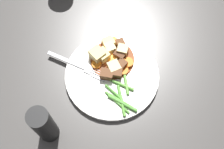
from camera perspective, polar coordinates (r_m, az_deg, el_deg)
ground_plane at (r=0.80m, az=0.00°, el=-0.43°), size 3.00×3.00×0.00m
dinner_plate at (r=0.80m, az=0.00°, el=-0.22°), size 0.25×0.25×0.01m
stew_sauce at (r=0.81m, az=0.08°, el=2.94°), size 0.12×0.12×0.00m
carrot_slice_0 at (r=0.80m, az=3.06°, el=2.27°), size 0.04×0.04×0.01m
carrot_slice_1 at (r=0.82m, az=-2.66°, el=4.40°), size 0.03×0.03×0.01m
carrot_slice_2 at (r=0.79m, az=2.20°, el=0.72°), size 0.04×0.04×0.01m
carrot_slice_3 at (r=0.80m, az=-2.97°, el=1.97°), size 0.03×0.03×0.01m
carrot_slice_4 at (r=0.83m, az=0.22°, el=6.31°), size 0.03×0.03×0.01m
carrot_slice_5 at (r=0.80m, az=0.06°, el=3.12°), size 0.04×0.04×0.01m
potato_chunk_0 at (r=0.80m, az=-1.76°, el=3.73°), size 0.04×0.04×0.03m
potato_chunk_1 at (r=0.80m, az=-2.86°, el=3.81°), size 0.05×0.04×0.03m
potato_chunk_2 at (r=0.81m, az=2.02°, el=4.62°), size 0.04×0.04×0.03m
potato_chunk_3 at (r=0.81m, az=-0.40°, el=5.07°), size 0.03×0.03×0.03m
potato_chunk_4 at (r=0.79m, az=0.38°, el=1.40°), size 0.03×0.03×0.02m
potato_chunk_5 at (r=0.82m, az=-0.70°, el=6.10°), size 0.03×0.04×0.02m
meat_chunk_0 at (r=0.78m, az=0.71°, el=0.50°), size 0.04×0.05×0.02m
meat_chunk_1 at (r=0.80m, az=1.48°, el=3.73°), size 0.04×0.04×0.02m
meat_chunk_2 at (r=0.78m, az=-0.99°, el=-0.01°), size 0.04×0.04×0.02m
meat_chunk_3 at (r=0.82m, az=1.65°, el=5.93°), size 0.03×0.02×0.02m
meat_chunk_4 at (r=0.79m, az=1.92°, el=2.01°), size 0.03×0.03×0.02m
green_bean_0 at (r=0.76m, az=1.99°, el=-4.94°), size 0.08×0.02×0.01m
green_bean_1 at (r=0.76m, az=1.33°, el=-4.86°), size 0.07×0.06×0.01m
green_bean_2 at (r=0.76m, az=1.08°, el=-5.44°), size 0.07×0.04×0.01m
green_bean_3 at (r=0.76m, az=2.25°, el=-5.47°), size 0.07×0.06×0.01m
green_bean_4 at (r=0.78m, az=1.92°, el=-1.99°), size 0.05×0.05×0.01m
green_bean_5 at (r=0.77m, az=0.34°, el=-3.43°), size 0.05×0.03×0.01m
green_bean_6 at (r=0.78m, az=2.62°, el=-1.16°), size 0.08×0.02×0.01m
fork at (r=0.80m, az=-6.46°, el=1.75°), size 0.13×0.14×0.00m
pepper_mill at (r=0.70m, az=-12.91°, el=-9.45°), size 0.05×0.05×0.14m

